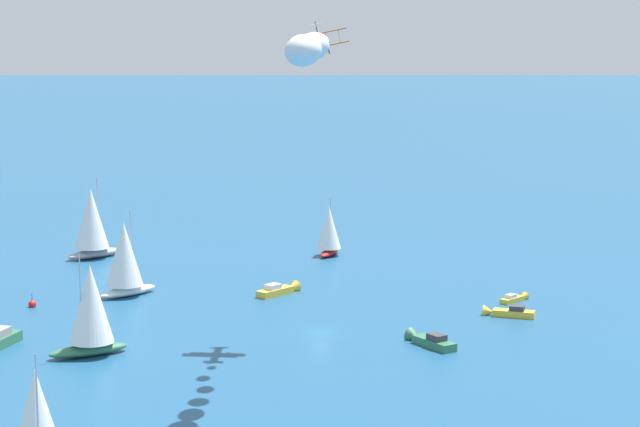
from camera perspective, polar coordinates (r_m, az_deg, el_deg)
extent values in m
plane|color=#1E517A|center=(149.30, 0.00, -5.82)|extent=(2000.00, 2000.00, 0.00)
cube|color=#33704C|center=(143.12, 5.58, -6.31)|extent=(6.54, 3.79, 1.00)
cone|color=#33704C|center=(145.96, 4.62, -5.99)|extent=(2.13, 2.38, 1.99)
cube|color=#38383D|center=(142.55, 5.71, -6.01)|extent=(2.56, 2.18, 0.75)
ellipsoid|color=#B21E1E|center=(199.59, 0.46, -1.90)|extent=(4.56, 7.85, 1.06)
cylinder|color=#B2B2B7|center=(199.26, 0.51, -0.49)|extent=(0.14, 0.14, 8.72)
cone|color=white|center=(198.45, 0.43, -0.66)|extent=(5.33, 5.33, 7.41)
cube|color=gold|center=(169.95, -2.20, -3.83)|extent=(2.29, 6.22, 0.98)
cone|color=gold|center=(172.62, -1.34, -3.63)|extent=(2.04, 1.67, 1.96)
cube|color=silver|center=(169.44, -2.31, -3.58)|extent=(1.68, 2.22, 0.73)
cube|color=gold|center=(167.82, 9.35, -4.17)|extent=(1.83, 4.33, 0.67)
cone|color=gold|center=(169.87, 9.85, -4.02)|extent=(1.46, 1.23, 1.34)
cube|color=silver|center=(167.44, 9.29, -3.99)|extent=(1.24, 1.59, 0.50)
ellipsoid|color=#33704C|center=(141.49, -11.22, -6.55)|extent=(6.22, 9.86, 1.34)
cylinder|color=#B2B2B7|center=(139.78, -11.58, -4.14)|extent=(0.14, 0.14, 11.01)
cone|color=white|center=(140.25, -11.11, -4.31)|extent=(6.91, 6.91, 9.36)
ellipsoid|color=white|center=(171.74, -9.34, -3.75)|extent=(3.74, 9.79, 1.34)
cylinder|color=#B2B2B7|center=(170.93, -9.20, -1.70)|extent=(0.14, 0.14, 10.98)
cone|color=white|center=(170.34, -9.52, -1.93)|extent=(5.81, 5.81, 9.34)
ellipsoid|color=#9E9993|center=(201.10, -10.91, -1.92)|extent=(4.24, 10.72, 1.46)
cylinder|color=#B2B2B7|center=(200.39, -10.78, 0.00)|extent=(0.14, 0.14, 12.00)
cone|color=white|center=(199.78, -11.09, -0.22)|extent=(6.43, 6.43, 10.20)
cube|color=gold|center=(159.37, 9.42, -4.83)|extent=(5.81, 3.59, 0.89)
cone|color=gold|center=(159.87, 8.21, -4.76)|extent=(1.95, 2.16, 1.77)
cube|color=#38383D|center=(159.13, 9.57, -4.57)|extent=(2.31, 2.00, 0.67)
sphere|color=red|center=(167.55, -13.84, -4.31)|extent=(1.10, 1.10, 1.10)
cylinder|color=black|center=(167.32, -13.85, -3.96)|extent=(0.08, 0.08, 1.00)
cylinder|color=orange|center=(144.41, 0.00, 8.21)|extent=(4.66, 5.78, 1.06)
cylinder|color=white|center=(147.30, 0.03, 8.22)|extent=(1.31, 1.19, 1.19)
cylinder|color=#4C4C51|center=(147.72, 0.04, 8.23)|extent=(2.22, 1.66, 2.72)
cube|color=orange|center=(144.71, 0.03, 8.11)|extent=(6.46, 5.25, 1.58)
cube|color=orange|center=(144.70, -0.11, 8.74)|extent=(6.46, 5.25, 1.58)
cylinder|color=white|center=(144.80, -1.03, 8.22)|extent=(0.40, 0.33, 1.61)
cylinder|color=white|center=(144.73, -0.39, 8.35)|extent=(0.40, 0.33, 1.61)
cylinder|color=white|center=(144.68, 0.31, 8.49)|extent=(0.40, 0.33, 1.61)
cylinder|color=white|center=(144.65, 0.95, 8.62)|extent=(0.40, 0.33, 1.61)
cube|color=orange|center=(141.55, -0.08, 8.41)|extent=(0.93, 1.09, 1.20)
cube|color=orange|center=(141.56, -0.03, 8.20)|extent=(2.52, 2.19, 0.59)
cylinder|color=black|center=(145.25, -0.26, 7.76)|extent=(0.55, 0.62, 0.61)
cylinder|color=black|center=(145.19, 0.44, 7.90)|extent=(0.55, 0.62, 0.61)
cylinder|color=#262628|center=(144.71, -0.14, 8.91)|extent=(0.26, 0.22, 0.90)
cylinder|color=white|center=(144.71, -0.18, 8.90)|extent=(0.31, 0.27, 0.79)
cylinder|color=white|center=(144.70, -0.10, 8.92)|extent=(0.31, 0.27, 0.79)
cube|color=white|center=(144.71, -0.20, 9.16)|extent=(0.47, 0.42, 0.58)
sphere|color=brown|center=(144.72, -0.23, 9.31)|extent=(0.21, 0.21, 0.21)
cylinder|color=white|center=(144.73, -0.39, 9.17)|extent=(0.52, 0.42, 0.21)
cylinder|color=white|center=(144.70, -0.02, 9.25)|extent=(0.52, 0.42, 0.21)
ellipsoid|color=silver|center=(139.16, -0.05, 8.10)|extent=(1.89, 1.95, 1.11)
ellipsoid|color=silver|center=(135.08, -0.23, 8.22)|extent=(2.70, 2.79, 1.58)
ellipsoid|color=silver|center=(130.97, -0.01, 8.06)|extent=(3.27, 3.36, 1.94)
ellipsoid|color=silver|center=(126.88, -0.05, 8.30)|extent=(3.66, 3.71, 2.28)
ellipsoid|color=silver|center=(122.80, -0.26, 8.12)|extent=(4.70, 4.90, 2.66)
ellipsoid|color=silver|center=(118.73, -0.52, 7.99)|extent=(5.41, 5.61, 3.11)
ellipsoid|color=silver|center=(114.61, -0.32, 8.15)|extent=(5.52, 5.67, 3.28)
ellipsoid|color=silver|center=(110.56, -0.83, 7.95)|extent=(6.22, 6.41, 3.67)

